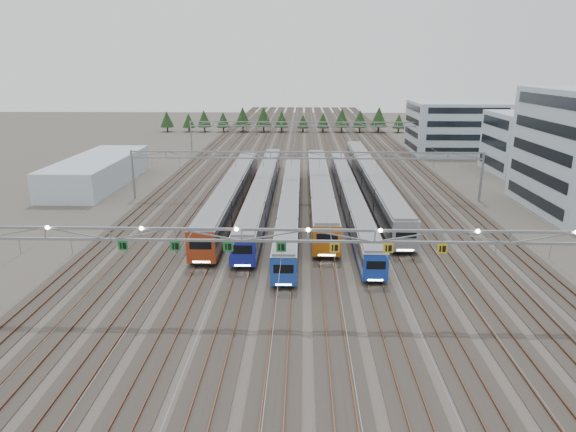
{
  "coord_description": "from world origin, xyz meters",
  "views": [
    {
      "loc": [
        -0.52,
        -40.84,
        21.05
      ],
      "look_at": [
        -2.22,
        18.67,
        3.5
      ],
      "focal_mm": 32.0,
      "sensor_mm": 36.0,
      "label": 1
    }
  ],
  "objects_px": {
    "train_a": "(232,192)",
    "train_b": "(263,189)",
    "gantry_mid": "(306,161)",
    "train_c": "(290,202)",
    "depot_bldg_mid": "(529,143)",
    "train_e": "(349,193)",
    "gantry_far": "(305,128)",
    "west_shed": "(98,171)",
    "train_f": "(371,179)",
    "train_d": "(320,188)",
    "gantry_near": "(307,238)",
    "depot_bldg_north": "(456,127)"
  },
  "relations": [
    {
      "from": "train_a",
      "to": "depot_bldg_mid",
      "type": "distance_m",
      "value": 62.54
    },
    {
      "from": "train_d",
      "to": "west_shed",
      "type": "bearing_deg",
      "value": 163.45
    },
    {
      "from": "train_d",
      "to": "gantry_far",
      "type": "height_order",
      "value": "gantry_far"
    },
    {
      "from": "train_f",
      "to": "gantry_near",
      "type": "relative_size",
      "value": 1.11
    },
    {
      "from": "train_c",
      "to": "depot_bldg_north",
      "type": "height_order",
      "value": "depot_bldg_north"
    },
    {
      "from": "train_a",
      "to": "depot_bldg_north",
      "type": "xyz_separation_m",
      "value": [
        49.07,
        53.94,
        3.84
      ]
    },
    {
      "from": "train_a",
      "to": "gantry_mid",
      "type": "relative_size",
      "value": 0.91
    },
    {
      "from": "train_d",
      "to": "gantry_mid",
      "type": "distance_m",
      "value": 4.97
    },
    {
      "from": "train_c",
      "to": "gantry_far",
      "type": "xyz_separation_m",
      "value": [
        2.25,
        54.17,
        4.42
      ]
    },
    {
      "from": "train_a",
      "to": "train_c",
      "type": "height_order",
      "value": "train_a"
    },
    {
      "from": "train_f",
      "to": "depot_bldg_mid",
      "type": "relative_size",
      "value": 3.92
    },
    {
      "from": "train_d",
      "to": "gantry_far",
      "type": "bearing_deg",
      "value": 92.75
    },
    {
      "from": "west_shed",
      "to": "train_a",
      "type": "bearing_deg",
      "value": -28.75
    },
    {
      "from": "train_a",
      "to": "depot_bldg_mid",
      "type": "relative_size",
      "value": 3.2
    },
    {
      "from": "depot_bldg_mid",
      "to": "depot_bldg_north",
      "type": "xyz_separation_m",
      "value": [
        -6.96,
        26.42,
        0.17
      ]
    },
    {
      "from": "train_f",
      "to": "depot_bldg_north",
      "type": "bearing_deg",
      "value": 58.8
    },
    {
      "from": "depot_bldg_north",
      "to": "train_d",
      "type": "bearing_deg",
      "value": -124.75
    },
    {
      "from": "train_d",
      "to": "train_f",
      "type": "height_order",
      "value": "same"
    },
    {
      "from": "train_d",
      "to": "train_b",
      "type": "bearing_deg",
      "value": 178.22
    },
    {
      "from": "train_f",
      "to": "train_a",
      "type": "bearing_deg",
      "value": -155.9
    },
    {
      "from": "train_e",
      "to": "gantry_far",
      "type": "height_order",
      "value": "gantry_far"
    },
    {
      "from": "train_b",
      "to": "gantry_near",
      "type": "bearing_deg",
      "value": -80.16
    },
    {
      "from": "gantry_near",
      "to": "depot_bldg_mid",
      "type": "distance_m",
      "value": 77.51
    },
    {
      "from": "train_a",
      "to": "train_d",
      "type": "bearing_deg",
      "value": 11.16
    },
    {
      "from": "train_d",
      "to": "train_a",
      "type": "bearing_deg",
      "value": -168.84
    },
    {
      "from": "train_a",
      "to": "train_f",
      "type": "height_order",
      "value": "train_a"
    },
    {
      "from": "train_e",
      "to": "gantry_near",
      "type": "bearing_deg",
      "value": -100.39
    },
    {
      "from": "train_c",
      "to": "depot_bldg_mid",
      "type": "xyz_separation_m",
      "value": [
        47.04,
        32.26,
        4.04
      ]
    },
    {
      "from": "gantry_mid",
      "to": "west_shed",
      "type": "xyz_separation_m",
      "value": [
        -37.8,
        10.14,
        -3.92
      ]
    },
    {
      "from": "train_b",
      "to": "gantry_far",
      "type": "xyz_separation_m",
      "value": [
        6.75,
        46.49,
        4.27
      ]
    },
    {
      "from": "train_b",
      "to": "depot_bldg_north",
      "type": "distance_m",
      "value": 67.86
    },
    {
      "from": "train_b",
      "to": "west_shed",
      "type": "relative_size",
      "value": 1.95
    },
    {
      "from": "train_f",
      "to": "west_shed",
      "type": "xyz_separation_m",
      "value": [
        -49.05,
        4.5,
        0.14
      ]
    },
    {
      "from": "train_b",
      "to": "depot_bldg_mid",
      "type": "bearing_deg",
      "value": 25.5
    },
    {
      "from": "train_d",
      "to": "west_shed",
      "type": "relative_size",
      "value": 1.72
    },
    {
      "from": "train_f",
      "to": "west_shed",
      "type": "relative_size",
      "value": 2.09
    },
    {
      "from": "train_c",
      "to": "train_f",
      "type": "relative_size",
      "value": 0.84
    },
    {
      "from": "depot_bldg_mid",
      "to": "west_shed",
      "type": "relative_size",
      "value": 0.53
    },
    {
      "from": "gantry_near",
      "to": "train_d",
      "type": "bearing_deg",
      "value": 86.57
    },
    {
      "from": "train_b",
      "to": "depot_bldg_mid",
      "type": "distance_m",
      "value": 57.23
    },
    {
      "from": "depot_bldg_mid",
      "to": "west_shed",
      "type": "distance_m",
      "value": 83.68
    },
    {
      "from": "gantry_mid",
      "to": "gantry_far",
      "type": "height_order",
      "value": "same"
    },
    {
      "from": "train_e",
      "to": "depot_bldg_mid",
      "type": "bearing_deg",
      "value": 34.52
    },
    {
      "from": "train_d",
      "to": "depot_bldg_mid",
      "type": "bearing_deg",
      "value": 30.3
    },
    {
      "from": "train_f",
      "to": "gantry_near",
      "type": "height_order",
      "value": "gantry_near"
    },
    {
      "from": "train_b",
      "to": "train_f",
      "type": "height_order",
      "value": "train_f"
    },
    {
      "from": "train_a",
      "to": "train_b",
      "type": "height_order",
      "value": "train_a"
    },
    {
      "from": "gantry_mid",
      "to": "train_d",
      "type": "bearing_deg",
      "value": -38.14
    },
    {
      "from": "train_a",
      "to": "west_shed",
      "type": "bearing_deg",
      "value": 151.25
    },
    {
      "from": "train_c",
      "to": "west_shed",
      "type": "distance_m",
      "value": 40.46
    }
  ]
}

